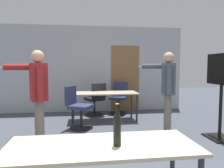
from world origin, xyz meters
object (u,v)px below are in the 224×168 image
(person_left_plaid, at_px, (167,85))
(beer_bottle, at_px, (117,126))
(person_near_casual, at_px, (38,89))
(office_chair_near_pushed, at_px, (119,99))
(office_chair_far_right, at_px, (96,100))
(tv_screen, at_px, (221,88))
(office_chair_far_left, at_px, (78,108))

(person_left_plaid, xyz_separation_m, beer_bottle, (-1.49, -2.59, -0.12))
(person_near_casual, relative_size, office_chair_near_pushed, 1.80)
(office_chair_far_right, bearing_deg, tv_screen, -73.46)
(office_chair_near_pushed, bearing_deg, tv_screen, 146.14)
(tv_screen, xyz_separation_m, office_chair_far_right, (-2.26, 2.38, -0.56))
(office_chair_near_pushed, bearing_deg, beer_bottle, 104.98)
(person_left_plaid, bearing_deg, tv_screen, -104.81)
(person_near_casual, height_order, office_chair_far_right, person_near_casual)
(person_left_plaid, distance_m, office_chair_far_left, 2.04)
(office_chair_near_pushed, distance_m, beer_bottle, 4.67)
(office_chair_far_left, distance_m, office_chair_far_right, 1.35)
(person_near_casual, xyz_separation_m, person_left_plaid, (2.55, 0.45, 0.01))
(tv_screen, bearing_deg, beer_bottle, -49.16)
(office_chair_far_left, bearing_deg, person_near_casual, -7.47)
(tv_screen, distance_m, office_chair_far_left, 3.00)
(person_left_plaid, height_order, office_chair_near_pushed, person_left_plaid)
(person_left_plaid, bearing_deg, office_chair_far_left, 92.03)
(person_left_plaid, bearing_deg, beer_bottle, 168.49)
(office_chair_far_right, height_order, office_chair_near_pushed, office_chair_near_pushed)
(tv_screen, bearing_deg, office_chair_far_right, -136.50)
(office_chair_far_right, bearing_deg, person_near_casual, -143.94)
(person_near_casual, height_order, office_chair_far_left, person_near_casual)
(person_near_casual, distance_m, person_left_plaid, 2.59)
(person_near_casual, height_order, person_left_plaid, person_left_plaid)
(tv_screen, relative_size, office_chair_far_left, 1.73)
(person_near_casual, distance_m, office_chair_near_pushed, 3.12)
(beer_bottle, bearing_deg, office_chair_far_left, 96.97)
(tv_screen, xyz_separation_m, person_near_casual, (-3.41, 0.11, 0.01))
(tv_screen, bearing_deg, office_chair_far_left, -112.20)
(office_chair_far_right, distance_m, beer_bottle, 4.43)
(office_chair_far_right, bearing_deg, person_left_plaid, -79.31)
(tv_screen, relative_size, person_left_plaid, 0.97)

